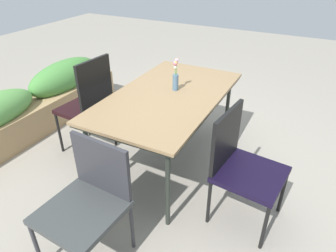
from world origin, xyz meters
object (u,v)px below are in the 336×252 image
at_px(planter_box, 34,105).
at_px(chair_end_left, 88,198).
at_px(chair_near_left, 241,163).
at_px(dining_table, 168,99).
at_px(potted_plant, 183,86).
at_px(flower_vase, 176,77).
at_px(chair_far_side, 89,102).

bearing_deg(planter_box, chair_end_left, -121.42).
bearing_deg(chair_near_left, dining_table, -106.77).
relative_size(dining_table, potted_plant, 3.44).
height_order(chair_near_left, flower_vase, flower_vase).
bearing_deg(flower_vase, dining_table, 170.66).
bearing_deg(dining_table, chair_far_side, 102.10).
height_order(planter_box, potted_plant, planter_box).
bearing_deg(chair_near_left, planter_box, -88.66).
bearing_deg(chair_near_left, chair_end_left, -37.71).
relative_size(chair_far_side, planter_box, 0.42).
xyz_separation_m(chair_end_left, chair_near_left, (0.81, -0.80, 0.02)).
bearing_deg(dining_table, flower_vase, -9.34).
height_order(chair_end_left, chair_near_left, chair_near_left).
bearing_deg(flower_vase, chair_end_left, 179.39).
distance_m(chair_far_side, planter_box, 0.97).
bearing_deg(planter_box, chair_near_left, -95.65).
distance_m(chair_far_side, flower_vase, 0.92).
bearing_deg(chair_far_side, chair_end_left, -136.28).
relative_size(dining_table, flower_vase, 5.33).
relative_size(chair_far_side, chair_end_left, 1.21).
bearing_deg(chair_far_side, dining_table, -73.33).
xyz_separation_m(dining_table, chair_far_side, (-0.17, 0.80, -0.14)).
relative_size(dining_table, planter_box, 0.65).
relative_size(chair_near_left, planter_box, 0.37).
relative_size(flower_vase, planter_box, 0.12).
bearing_deg(chair_near_left, flower_vase, -113.81).
height_order(chair_end_left, planter_box, chair_end_left).
bearing_deg(chair_far_side, potted_plant, -8.15).
xyz_separation_m(flower_vase, planter_box, (-0.22, 1.75, -0.58)).
bearing_deg(chair_near_left, potted_plant, -136.29).
height_order(dining_table, chair_near_left, chair_near_left).
distance_m(dining_table, potted_plant, 1.50).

